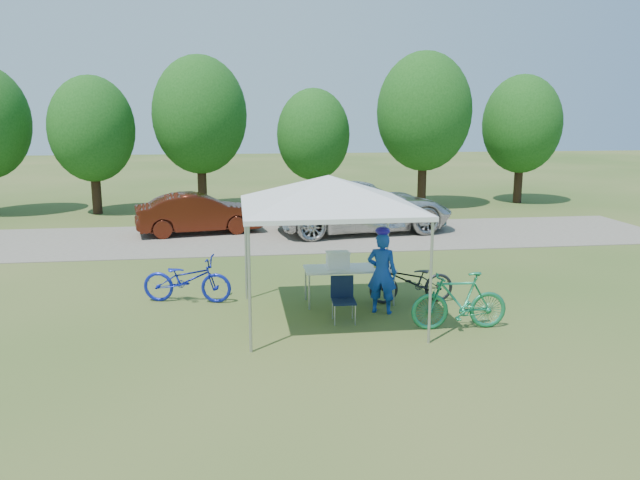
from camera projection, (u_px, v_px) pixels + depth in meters
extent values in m
plane|color=#2D5119|center=(328.00, 319.00, 11.84)|extent=(100.00, 100.00, 0.00)
cube|color=gray|center=(290.00, 237.00, 19.60)|extent=(24.00, 5.00, 0.02)
cylinder|color=#A5A5AA|center=(250.00, 290.00, 9.97)|extent=(0.05, 0.05, 2.10)
cylinder|color=#A5A5AA|center=(431.00, 283.00, 10.37)|extent=(0.05, 0.05, 2.10)
cylinder|color=#A5A5AA|center=(246.00, 250.00, 12.89)|extent=(0.05, 0.05, 2.10)
cylinder|color=#A5A5AA|center=(387.00, 246.00, 13.29)|extent=(0.05, 0.05, 2.10)
cube|color=silver|center=(328.00, 207.00, 11.41)|extent=(3.15, 3.15, 0.08)
pyramid|color=silver|center=(329.00, 175.00, 11.29)|extent=(4.53, 4.53, 0.55)
cylinder|color=#382314|center=(96.00, 191.00, 24.04)|extent=(0.36, 0.36, 1.75)
ellipsoid|color=#144711|center=(92.00, 129.00, 23.56)|extent=(3.20, 3.20, 4.00)
cylinder|color=#382314|center=(202.00, 184.00, 25.12)|extent=(0.36, 0.36, 2.03)
ellipsoid|color=#144711|center=(200.00, 115.00, 24.57)|extent=(3.71, 3.71, 4.64)
cylinder|color=#382314|center=(313.00, 188.00, 25.57)|extent=(0.36, 0.36, 1.61)
ellipsoid|color=#144711|center=(313.00, 134.00, 25.13)|extent=(2.94, 2.94, 3.68)
cylinder|color=#382314|center=(422.00, 182.00, 25.82)|extent=(0.36, 0.36, 2.10)
ellipsoid|color=#144711|center=(424.00, 111.00, 25.26)|extent=(3.84, 3.84, 4.80)
cylinder|color=#382314|center=(518.00, 182.00, 27.03)|extent=(0.36, 0.36, 1.82)
ellipsoid|color=#144711|center=(522.00, 124.00, 26.54)|extent=(3.33, 3.33, 4.16)
cube|color=white|center=(349.00, 268.00, 12.68)|extent=(1.82, 0.76, 0.04)
cylinder|color=#A5A5AA|center=(309.00, 292.00, 12.33)|extent=(0.04, 0.04, 0.71)
cylinder|color=#A5A5AA|center=(394.00, 289.00, 12.55)|extent=(0.04, 0.04, 0.71)
cylinder|color=#A5A5AA|center=(306.00, 284.00, 12.95)|extent=(0.04, 0.04, 0.71)
cylinder|color=#A5A5AA|center=(386.00, 281.00, 13.18)|extent=(0.04, 0.04, 0.71)
cube|color=black|center=(344.00, 302.00, 11.56)|extent=(0.45, 0.45, 0.04)
cube|color=black|center=(342.00, 287.00, 11.72)|extent=(0.43, 0.06, 0.43)
cylinder|color=#A5A5AA|center=(335.00, 316.00, 11.40)|extent=(0.02, 0.02, 0.38)
cylinder|color=#A5A5AA|center=(356.00, 315.00, 11.45)|extent=(0.02, 0.02, 0.38)
cylinder|color=#A5A5AA|center=(332.00, 310.00, 11.76)|extent=(0.02, 0.02, 0.38)
cylinder|color=#A5A5AA|center=(352.00, 309.00, 11.82)|extent=(0.02, 0.02, 0.38)
cube|color=white|center=(338.00, 261.00, 12.62)|extent=(0.44, 0.30, 0.30)
cube|color=white|center=(338.00, 253.00, 12.58)|extent=(0.46, 0.32, 0.04)
cylinder|color=gold|center=(375.00, 266.00, 12.69)|extent=(0.07, 0.07, 0.05)
imported|color=#133A9E|center=(382.00, 273.00, 12.05)|extent=(0.69, 0.59, 1.59)
imported|color=#121FA4|center=(187.00, 279.00, 12.80)|extent=(1.93, 1.02, 0.96)
imported|color=#1C8053|center=(459.00, 301.00, 11.18)|extent=(1.77, 0.56, 1.05)
imported|color=black|center=(412.00, 281.00, 12.74)|extent=(1.76, 0.62, 0.92)
imported|color=silver|center=(363.00, 206.00, 20.39)|extent=(6.20, 3.49, 1.64)
imported|color=#48170C|center=(198.00, 213.00, 20.04)|extent=(4.12, 2.08, 1.30)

